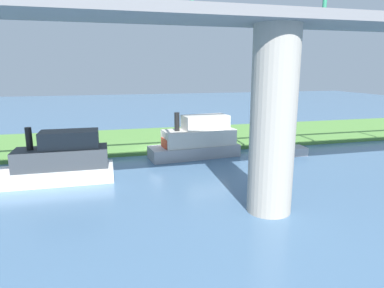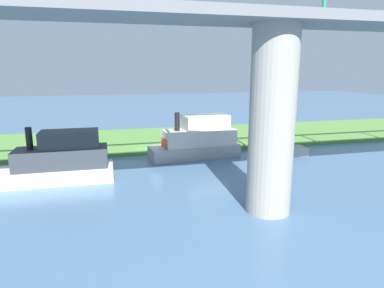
{
  "view_description": "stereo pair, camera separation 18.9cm",
  "coord_description": "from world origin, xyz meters",
  "views": [
    {
      "loc": [
        5.22,
        30.8,
        7.96
      ],
      "look_at": [
        -1.53,
        5.0,
        2.0
      ],
      "focal_mm": 31.39,
      "sensor_mm": 36.0,
      "label": 1
    },
    {
      "loc": [
        5.04,
        30.85,
        7.96
      ],
      "look_at": [
        -1.53,
        5.0,
        2.0
      ],
      "focal_mm": 31.39,
      "sensor_mm": 36.0,
      "label": 2
    }
  ],
  "objects": [
    {
      "name": "bridge_pylon",
      "position": [
        -3.6,
        14.47,
        5.11
      ],
      "size": [
        2.48,
        2.48,
        10.23
      ],
      "primitive_type": "cylinder",
      "color": "#9E998E",
      "rests_on": "ground"
    },
    {
      "name": "person_on_bank",
      "position": [
        -3.22,
        -2.51,
        1.2
      ],
      "size": [
        0.49,
        0.49,
        1.39
      ],
      "color": "#2D334C",
      "rests_on": "grassy_bank"
    },
    {
      "name": "grassy_bank",
      "position": [
        0.0,
        -6.0,
        0.25
      ],
      "size": [
        80.0,
        12.0,
        0.5
      ],
      "primitive_type": "cube",
      "color": "#5B9342",
      "rests_on": "ground"
    },
    {
      "name": "bridge_span",
      "position": [
        -3.6,
        14.45,
        10.73
      ],
      "size": [
        56.62,
        4.3,
        3.25
      ],
      "color": "slate",
      "rests_on": "bridge_pylon"
    },
    {
      "name": "ground_plane",
      "position": [
        0.0,
        0.0,
        0.0
      ],
      "size": [
        160.0,
        160.0,
        0.0
      ],
      "primitive_type": "plane",
      "color": "#4C7093"
    },
    {
      "name": "motorboat_white",
      "position": [
        -10.49,
        3.12,
        0.58
      ],
      "size": [
        4.96,
        2.07,
        1.62
      ],
      "color": "#99999E",
      "rests_on": "ground"
    },
    {
      "name": "skiff_small",
      "position": [
        8.53,
        5.99,
        1.5
      ],
      "size": [
        7.95,
        2.7,
        4.05
      ],
      "color": "white",
      "rests_on": "ground"
    },
    {
      "name": "mooring_post",
      "position": [
        9.23,
        -1.57,
        1.0
      ],
      "size": [
        0.2,
        0.2,
        0.99
      ],
      "primitive_type": "cylinder",
      "color": "brown",
      "rests_on": "grassy_bank"
    },
    {
      "name": "motorboat_red",
      "position": [
        -2.9,
        1.65,
        1.56
      ],
      "size": [
        8.46,
        3.55,
        4.21
      ],
      "color": "#99999E",
      "rests_on": "ground"
    }
  ]
}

